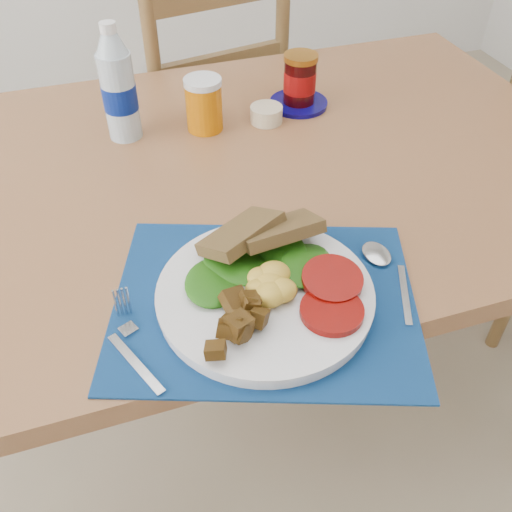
% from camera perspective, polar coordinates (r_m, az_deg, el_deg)
% --- Properties ---
extents(ground, '(4.00, 4.00, 0.00)m').
position_cam_1_polar(ground, '(1.52, 1.13, -19.62)').
color(ground, gray).
rests_on(ground, ground).
extents(table, '(1.40, 0.90, 0.75)m').
position_cam_1_polar(table, '(1.13, -1.75, 5.50)').
color(table, brown).
rests_on(table, ground).
extents(chair_far, '(0.49, 0.47, 1.14)m').
position_cam_1_polar(chair_far, '(1.71, -5.01, 15.63)').
color(chair_far, brown).
rests_on(chair_far, ground).
extents(placemat, '(0.51, 0.46, 0.00)m').
position_cam_1_polar(placemat, '(0.81, 0.89, -4.52)').
color(placemat, '#041131').
rests_on(placemat, table).
extents(breakfast_plate, '(0.30, 0.30, 0.07)m').
position_cam_1_polar(breakfast_plate, '(0.79, 0.60, -3.70)').
color(breakfast_plate, silver).
rests_on(breakfast_plate, placemat).
extents(fork, '(0.06, 0.17, 0.00)m').
position_cam_1_polar(fork, '(0.78, -12.41, -8.33)').
color(fork, '#B2B5BA').
rests_on(fork, placemat).
extents(spoon, '(0.06, 0.17, 0.01)m').
position_cam_1_polar(spoon, '(0.88, 12.76, -1.05)').
color(spoon, '#B2B5BA').
rests_on(spoon, placemat).
extents(water_bottle, '(0.07, 0.07, 0.23)m').
position_cam_1_polar(water_bottle, '(1.16, -13.58, 15.90)').
color(water_bottle, '#ADBFCC').
rests_on(water_bottle, table).
extents(juice_glass, '(0.07, 0.07, 0.10)m').
position_cam_1_polar(juice_glass, '(1.18, -5.22, 14.74)').
color(juice_glass, '#C96905').
rests_on(juice_glass, table).
extents(ramekin, '(0.07, 0.07, 0.03)m').
position_cam_1_polar(ramekin, '(1.21, 1.04, 13.99)').
color(ramekin, beige).
rests_on(ramekin, table).
extents(jam_on_saucer, '(0.13, 0.13, 0.11)m').
position_cam_1_polar(jam_on_saucer, '(1.27, 4.38, 16.82)').
color(jam_on_saucer, '#090556').
rests_on(jam_on_saucer, table).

